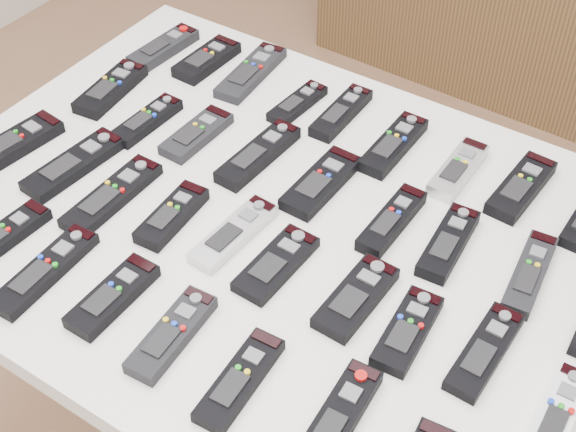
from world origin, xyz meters
The scene contains 33 objects.
table centered at (0.00, 0.07, 0.72)m, with size 1.25×0.88×0.78m.
remote_0 centered at (-0.49, 0.36, 0.79)m, with size 0.05×0.17×0.02m, color black.
remote_1 centered at (-0.39, 0.37, 0.79)m, with size 0.06×0.15×0.02m, color black.
remote_2 centered at (-0.29, 0.39, 0.79)m, with size 0.06×0.20×0.02m, color black.
remote_3 centered at (-0.16, 0.35, 0.79)m, with size 0.04×0.14×0.02m, color black.
remote_4 centered at (-0.07, 0.37, 0.79)m, with size 0.05×0.17×0.02m, color black.
remote_5 centered at (0.06, 0.34, 0.79)m, with size 0.05×0.18×0.02m, color black.
remote_6 centered at (0.19, 0.34, 0.79)m, with size 0.05×0.16×0.02m, color #B7B7BC.
remote_7 centered at (0.30, 0.36, 0.79)m, with size 0.06×0.17×0.02m, color black.
remote_10 centered at (-0.49, 0.19, 0.79)m, with size 0.06×0.17×0.02m, color black.
remote_11 centered at (-0.36, 0.15, 0.79)m, with size 0.05×0.15×0.02m, color black.
remote_12 centered at (-0.26, 0.17, 0.79)m, with size 0.05×0.15×0.02m, color black.
remote_13 centered at (-0.13, 0.18, 0.79)m, with size 0.05×0.19×0.02m, color black.
remote_14 centered at (0.00, 0.18, 0.79)m, with size 0.06×0.17×0.02m, color black.
remote_15 centered at (0.15, 0.16, 0.79)m, with size 0.04×0.16×0.02m, color black.
remote_16 centered at (0.25, 0.17, 0.79)m, with size 0.05×0.16×0.02m, color black.
remote_17 centered at (0.38, 0.18, 0.79)m, with size 0.04×0.17×0.02m, color black.
remote_19 centered at (-0.52, -0.03, 0.79)m, with size 0.06×0.17×0.02m, color black.
remote_20 centered at (-0.39, -0.02, 0.79)m, with size 0.06×0.20×0.02m, color black.
remote_21 centered at (-0.28, -0.04, 0.79)m, with size 0.06×0.20×0.02m, color black.
remote_22 centered at (-0.16, -0.03, 0.79)m, with size 0.05×0.15×0.02m, color black.
remote_23 centered at (-0.05, 0.00, 0.79)m, with size 0.05×0.17×0.02m, color #B7B7BC.
remote_24 centered at (0.04, -0.02, 0.79)m, with size 0.06×0.16×0.02m, color black.
remote_25 centered at (0.18, -0.01, 0.79)m, with size 0.06×0.16×0.02m, color black.
remote_26 centered at (0.27, -0.02, 0.79)m, with size 0.05×0.15×0.02m, color black.
remote_27 centered at (0.38, 0.00, 0.79)m, with size 0.05×0.17×0.02m, color black.
remote_28 centered at (0.50, -0.04, 0.79)m, with size 0.05×0.17×0.02m, color silver.
remote_30 centered at (-0.36, -0.21, 0.79)m, with size 0.05×0.17×0.02m, color black.
remote_31 centered at (-0.25, -0.23, 0.79)m, with size 0.05×0.19×0.02m, color black.
remote_32 centered at (-0.12, -0.21, 0.79)m, with size 0.05×0.16×0.02m, color black.
remote_33 centered at (-0.01, -0.22, 0.79)m, with size 0.05×0.16×0.02m, color black.
remote_34 centered at (0.12, -0.22, 0.79)m, with size 0.05×0.16×0.02m, color black.
remote_35 centered at (0.26, -0.21, 0.79)m, with size 0.05×0.19×0.02m, color black.
Camera 1 is at (0.52, -0.71, 1.71)m, focal length 50.00 mm.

